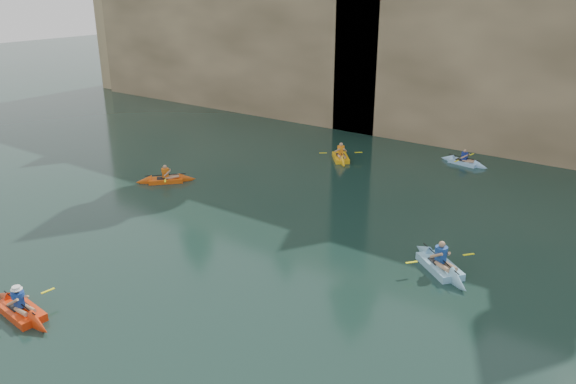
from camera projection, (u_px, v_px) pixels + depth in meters
The scene contains 11 objects.
ground at pixel (240, 336), 15.76m from camera, with size 160.00×160.00×0.00m, color black.
cliff at pixel (536, 34), 36.42m from camera, with size 70.00×16.00×12.00m, color tan.
cliff_slab_west at pixel (228, 37), 41.93m from camera, with size 26.00×2.40×10.56m, color tan.
cliff_slab_center at pixel (540, 53), 29.82m from camera, with size 24.00×2.40×11.40m, color tan.
sea_cave_west at pixel (245, 85), 41.52m from camera, with size 4.50×1.00×4.00m, color black.
sea_cave_center at pixel (423, 116), 34.05m from camera, with size 3.50×1.00×3.20m, color black.
main_kayaker at pixel (21, 310), 16.68m from camera, with size 3.26×2.19×1.19m.
kayaker_orange at pixel (166, 180), 27.60m from camera, with size 2.48×2.56×1.10m.
kayaker_ltblue_near at pixel (440, 265), 19.29m from camera, with size 3.12×2.75×1.33m.
kayaker_yellow at pixel (341, 157), 31.03m from camera, with size 2.42×2.77×1.21m.
kayaker_ltblue_mid at pixel (464, 162), 30.29m from camera, with size 2.80×2.07×1.04m.
Camera 1 is at (8.82, -10.03, 9.39)m, focal length 35.00 mm.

